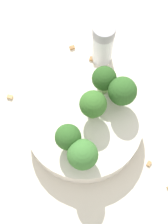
{
  "coord_description": "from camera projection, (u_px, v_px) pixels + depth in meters",
  "views": [
    {
      "loc": [
        -0.13,
        -0.08,
        0.45
      ],
      "look_at": [
        0.0,
        0.0,
        0.07
      ],
      "focal_mm": 50.0,
      "sensor_mm": 36.0,
      "label": 1
    }
  ],
  "objects": [
    {
      "name": "broccoli_floret_1",
      "position": [
        93.0,
        105.0,
        0.41
      ],
      "size": [
        0.04,
        0.04,
        0.05
      ],
      "color": "#7A9E5B",
      "rests_on": "bowl"
    },
    {
      "name": "almond_crumb_1",
      "position": [
        150.0,
        161.0,
        0.45
      ],
      "size": [
        0.01,
        0.01,
        0.01
      ],
      "primitive_type": "cube",
      "rotation": [
        0.0,
        0.0,
        6.24
      ],
      "color": "#AD7F4C",
      "rests_on": "ground_plane"
    },
    {
      "name": "broccoli_floret_2",
      "position": [
        83.0,
        155.0,
        0.39
      ],
      "size": [
        0.04,
        0.04,
        0.05
      ],
      "color": "#8EB770",
      "rests_on": "bowl"
    },
    {
      "name": "almond_crumb_2",
      "position": [
        10.0,
        96.0,
        0.49
      ],
      "size": [
        0.01,
        0.01,
        0.01
      ],
      "primitive_type": "cube",
      "rotation": [
        0.0,
        0.0,
        1.87
      ],
      "color": "tan",
      "rests_on": "ground_plane"
    },
    {
      "name": "broccoli_floret_3",
      "position": [
        122.0,
        92.0,
        0.41
      ],
      "size": [
        0.04,
        0.04,
        0.06
      ],
      "color": "#7A9E5B",
      "rests_on": "bowl"
    },
    {
      "name": "bowl",
      "position": [
        84.0,
        124.0,
        0.45
      ],
      "size": [
        0.17,
        0.17,
        0.04
      ],
      "primitive_type": "cylinder",
      "color": "silver",
      "rests_on": "ground_plane"
    },
    {
      "name": "almond_crumb_4",
      "position": [
        72.0,
        47.0,
        0.52
      ],
      "size": [
        0.01,
        0.01,
        0.01
      ],
      "primitive_type": "cube",
      "rotation": [
        0.0,
        0.0,
        5.54
      ],
      "color": "olive",
      "rests_on": "ground_plane"
    },
    {
      "name": "broccoli_floret_0",
      "position": [
        69.0,
        138.0,
        0.4
      ],
      "size": [
        0.03,
        0.03,
        0.05
      ],
      "color": "#8EB770",
      "rests_on": "bowl"
    },
    {
      "name": "almond_crumb_3",
      "position": [
        92.0,
        58.0,
        0.51
      ],
      "size": [
        0.01,
        0.01,
        0.01
      ],
      "primitive_type": "cube",
      "rotation": [
        0.0,
        0.0,
        1.79
      ],
      "color": "olive",
      "rests_on": "ground_plane"
    },
    {
      "name": "broccoli_floret_4",
      "position": [
        102.0,
        78.0,
        0.43
      ],
      "size": [
        0.03,
        0.03,
        0.05
      ],
      "color": "#7A9E5B",
      "rests_on": "bowl"
    },
    {
      "name": "pepper_shaker",
      "position": [
        103.0,
        43.0,
        0.48
      ],
      "size": [
        0.03,
        0.03,
        0.08
      ],
      "color": "silver",
      "rests_on": "ground_plane"
    },
    {
      "name": "ground_plane",
      "position": [
        84.0,
        128.0,
        0.47
      ],
      "size": [
        3.0,
        3.0,
        0.0
      ],
      "primitive_type": "plane",
      "color": "beige"
    }
  ]
}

